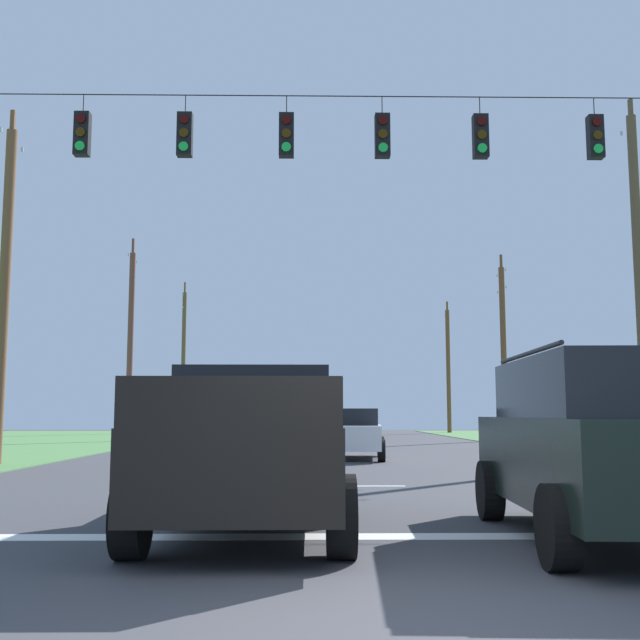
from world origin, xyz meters
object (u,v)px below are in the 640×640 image
Objects in this scene: utility_pole_distant_right at (130,342)px; utility_pole_distant_left at (183,358)px; utility_pole_far_right at (504,347)px; distant_car_crossing_white at (351,433)px; suv_black at (606,442)px; overhead_signal_span at (345,241)px; distant_car_oncoming at (578,428)px; utility_pole_far_left at (4,288)px; utility_pole_near_left at (448,369)px; utility_pole_mid_right at (639,279)px; pickup_truck at (252,447)px.

utility_pole_distant_left is at bearing 90.12° from utility_pole_distant_right.
utility_pole_far_right is at bearing 3.58° from utility_pole_distant_right.
distant_car_crossing_white is at bearing -119.33° from utility_pole_far_right.
suv_black is at bearing -75.27° from utility_pole_distant_left.
overhead_signal_span is 3.99× the size of distant_car_oncoming.
suv_black is 0.45× the size of utility_pole_distant_left.
distant_car_crossing_white is 18.12m from utility_pole_distant_right.
utility_pole_far_left is at bearing 150.63° from overhead_signal_span.
utility_pole_near_left is at bearing 81.63° from suv_black.
suv_black is at bearing -98.37° from utility_pole_near_left.
suv_black is 47.92m from utility_pole_distant_left.
distant_car_crossing_white is (-1.93, 15.17, -0.27)m from suv_black.
utility_pole_distant_left reaches higher than utility_pole_near_left.
utility_pole_distant_left is (-12.14, 46.16, 4.24)m from suv_black.
distant_car_crossing_white is at bearing 15.52° from utility_pole_far_left.
utility_pole_far_right is 24.43m from utility_pole_distant_left.
utility_pole_near_left is at bearing -0.34° from utility_pole_distant_left.
utility_pole_distant_right is at bearing 91.60° from utility_pole_far_left.
utility_pole_distant_right reaches higher than distant_car_oncoming.
utility_pole_distant_left is (-18.86, 32.01, -0.12)m from utility_pole_mid_right.
suv_black is at bearing -115.40° from utility_pole_mid_right.
distant_car_oncoming is 0.40× the size of utility_pole_mid_right.
distant_car_crossing_white is 0.45× the size of utility_pole_far_left.
overhead_signal_span is at bearing 77.16° from pickup_truck.
utility_pole_near_left is at bearing 41.07° from utility_pole_distant_right.
utility_pole_mid_right reaches higher than utility_pole_distant_right.
suv_black is 1.11× the size of distant_car_oncoming.
utility_pole_mid_right is at bearing 51.00° from pickup_truck.
utility_pole_mid_right reaches higher than utility_pole_distant_left.
suv_black is 16.26m from utility_pole_mid_right.
distant_car_oncoming is 9.48m from utility_pole_far_right.
suv_black is at bearing -71.21° from overhead_signal_span.
distant_car_oncoming is (9.47, 7.03, 0.00)m from distant_car_crossing_white.
utility_pole_distant_left is (-18.91, 0.11, 0.76)m from utility_pole_near_left.
utility_pole_distant_right is (-18.88, -16.45, 0.34)m from utility_pole_near_left.
utility_pole_distant_right is (-12.10, 29.60, 3.82)m from suv_black.
utility_pole_distant_right is at bearing 112.24° from suv_black.
distant_car_oncoming is 21.86m from utility_pole_far_left.
utility_pole_far_right is 0.95× the size of utility_pole_distant_right.
suv_black is at bearing -13.92° from pickup_truck.
utility_pole_far_right is at bearing 77.47° from suv_black.
overhead_signal_span is 8.89m from distant_car_crossing_white.
utility_pole_near_left reaches higher than pickup_truck.
suv_black is 15.30m from distant_car_crossing_white.
utility_pole_far_right is 15.27m from utility_pole_near_left.
utility_pole_distant_left reaches higher than overhead_signal_span.
distant_car_crossing_white is at bearing 85.87° from overhead_signal_span.
distant_car_crossing_white is (0.57, 7.83, -4.18)m from overhead_signal_span.
pickup_truck is 0.58× the size of utility_pole_near_left.
utility_pole_near_left is 38.28m from utility_pole_far_left.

